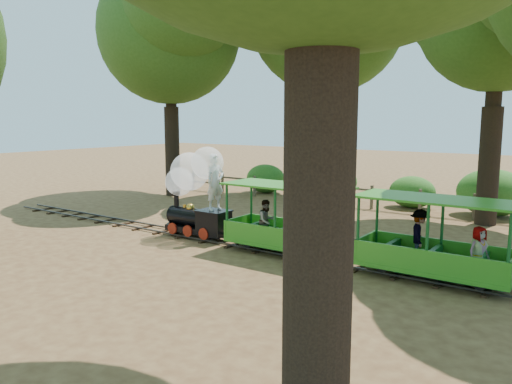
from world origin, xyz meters
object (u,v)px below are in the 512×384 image
Objects in this scene: carriage_rear at (435,248)px; fence at (350,193)px; carriage_front at (287,226)px; locomotive at (195,185)px.

carriage_rear is 0.20× the size of fence.
fence is at bearing 126.09° from carriage_rear.
fence is (-1.81, 8.01, -0.22)m from carriage_front.
carriage_front is at bearing -1.43° from locomotive.
carriage_front is 0.20× the size of fence.
locomotive is 7.50m from carriage_rear.
carriage_front is 3.99m from carriage_rear.
locomotive is 0.83× the size of carriage_rear.
carriage_rear is at bearing -0.15° from locomotive.
carriage_rear reaches higher than fence.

